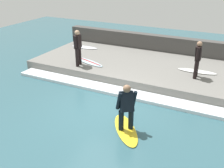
{
  "coord_description": "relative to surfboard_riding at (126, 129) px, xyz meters",
  "views": [
    {
      "loc": [
        -7.14,
        -3.94,
        4.73
      ],
      "look_at": [
        0.79,
        0.0,
        0.7
      ],
      "focal_mm": 42.0,
      "sensor_mm": 36.0,
      "label": 1
    }
  ],
  "objects": [
    {
      "name": "surfboard_riding",
      "position": [
        0.0,
        0.0,
        0.0
      ],
      "size": [
        1.81,
        1.58,
        0.06
      ],
      "color": "yellow",
      "rests_on": "ground_plane"
    },
    {
      "name": "surfboard_waiting_far",
      "position": [
        4.93,
        -1.26,
        0.44
      ],
      "size": [
        0.52,
        1.68,
        0.06
      ],
      "color": "white",
      "rests_on": "concrete_ledge"
    },
    {
      "name": "surfboard_spare",
      "position": [
        5.9,
        5.16,
        0.44
      ],
      "size": [
        0.58,
        1.63,
        0.06
      ],
      "color": "silver",
      "rests_on": "concrete_ledge"
    },
    {
      "name": "surfer_riding",
      "position": [
        0.0,
        0.0,
        0.86
      ],
      "size": [
        0.6,
        0.59,
        1.5
      ],
      "color": "black",
      "rests_on": "surfboard_riding"
    },
    {
      "name": "surfboard_waiting_near",
      "position": [
        3.87,
        3.65,
        0.44
      ],
      "size": [
        1.06,
        1.93,
        0.07
      ],
      "color": "silver",
      "rests_on": "concrete_ledge"
    },
    {
      "name": "surfer_waiting_near",
      "position": [
        3.32,
        3.87,
        1.34
      ],
      "size": [
        0.55,
        0.31,
        1.66
      ],
      "color": "black",
      "rests_on": "concrete_ledge"
    },
    {
      "name": "surfer_waiting_far",
      "position": [
        4.27,
        -1.29,
        1.27
      ],
      "size": [
        0.53,
        0.26,
        1.55
      ],
      "color": "black",
      "rests_on": "concrete_ledge"
    },
    {
      "name": "back_wall",
      "position": [
        7.33,
        1.27,
        0.6
      ],
      "size": [
        0.5,
        11.01,
        1.26
      ],
      "primitive_type": "cube",
      "color": "#474442",
      "rests_on": "ground_plane"
    },
    {
      "name": "concrete_ledge",
      "position": [
        4.88,
        1.27,
        0.19
      ],
      "size": [
        4.4,
        10.48,
        0.44
      ],
      "primitive_type": "cube",
      "color": "slate",
      "rests_on": "ground_plane"
    },
    {
      "name": "ground_plane",
      "position": [
        0.79,
        1.27,
        -0.03
      ],
      "size": [
        28.0,
        28.0,
        0.0
      ],
      "primitive_type": "plane",
      "color": "#335B66"
    },
    {
      "name": "wave_foam_crest",
      "position": [
        2.31,
        1.27,
        0.03
      ],
      "size": [
        0.74,
        9.96,
        0.12
      ],
      "primitive_type": "cube",
      "color": "silver",
      "rests_on": "ground_plane"
    }
  ]
}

